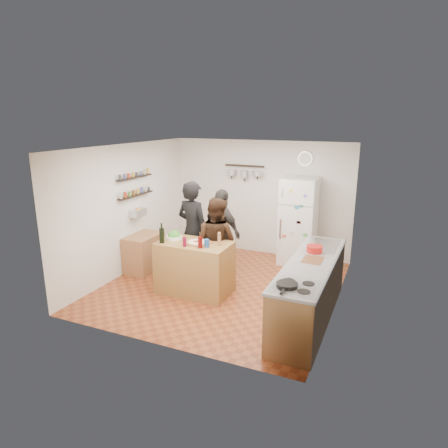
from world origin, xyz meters
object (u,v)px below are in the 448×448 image
at_px(wine_bottle, 162,235).
at_px(pepper_mill, 219,240).
at_px(counter_run, 310,291).
at_px(skillet, 287,285).
at_px(person_center, 216,242).
at_px(person_left, 193,230).
at_px(prep_island, 195,268).
at_px(fridge, 298,221).
at_px(red_bowl, 315,249).
at_px(wall_clock, 305,159).
at_px(salad_bowl, 174,237).
at_px(person_back, 222,231).
at_px(side_table, 144,253).
at_px(salt_canister, 207,243).

relative_size(wine_bottle, pepper_mill, 1.42).
height_order(counter_run, skillet, skillet).
height_order(wine_bottle, person_center, person_center).
bearing_deg(person_left, prep_island, 131.44).
height_order(pepper_mill, fridge, fridge).
distance_m(wine_bottle, red_bowl, 2.54).
distance_m(prep_island, fridge, 2.55).
xyz_separation_m(red_bowl, fridge, (-0.70, 1.85, -0.07)).
bearing_deg(skillet, person_center, 137.16).
relative_size(fridge, wall_clock, 6.00).
distance_m(salad_bowl, wine_bottle, 0.30).
xyz_separation_m(person_back, side_table, (-1.45, -0.56, -0.46)).
bearing_deg(prep_island, person_center, 63.76).
bearing_deg(person_center, pepper_mill, 132.42).
xyz_separation_m(counter_run, side_table, (-3.44, 0.64, -0.09)).
bearing_deg(salt_canister, skillet, -32.41).
xyz_separation_m(person_back, fridge, (1.24, 1.10, 0.07)).
height_order(salt_canister, person_back, person_back).
relative_size(person_back, side_table, 2.07).
bearing_deg(person_back, wall_clock, -105.94).
height_order(red_bowl, wall_clock, wall_clock).
xyz_separation_m(wine_bottle, person_back, (0.54, 1.28, -0.21)).
height_order(salad_bowl, pepper_mill, pepper_mill).
bearing_deg(salad_bowl, wall_clock, 55.04).
distance_m(person_left, fridge, 2.26).
relative_size(salt_canister, counter_run, 0.05).
bearing_deg(person_left, side_table, 15.99).
height_order(person_left, person_back, person_left).
xyz_separation_m(salad_bowl, person_back, (0.46, 1.01, -0.11)).
relative_size(salad_bowl, person_back, 0.17).
xyz_separation_m(person_center, red_bowl, (1.77, -0.13, 0.15)).
bearing_deg(prep_island, wall_clock, 62.69).
distance_m(salad_bowl, skillet, 2.65).
distance_m(wine_bottle, fridge, 2.98).
height_order(salt_canister, skillet, salt_canister).
relative_size(person_left, counter_run, 0.71).
distance_m(wine_bottle, side_table, 1.34).
height_order(salad_bowl, salt_canister, salt_canister).
height_order(salad_bowl, person_center, person_center).
height_order(pepper_mill, red_bowl, pepper_mill).
relative_size(salt_canister, side_table, 0.16).
height_order(pepper_mill, person_center, person_center).
xyz_separation_m(pepper_mill, salt_canister, (-0.15, -0.17, -0.02)).
distance_m(prep_island, person_back, 1.12).
relative_size(prep_island, side_table, 1.56).
xyz_separation_m(salad_bowl, skillet, (2.35, -1.21, 0.01)).
bearing_deg(person_left, wine_bottle, 89.70).
bearing_deg(fridge, person_back, -138.45).
xyz_separation_m(person_center, fridge, (1.07, 1.72, 0.08)).
bearing_deg(red_bowl, pepper_mill, -170.53).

